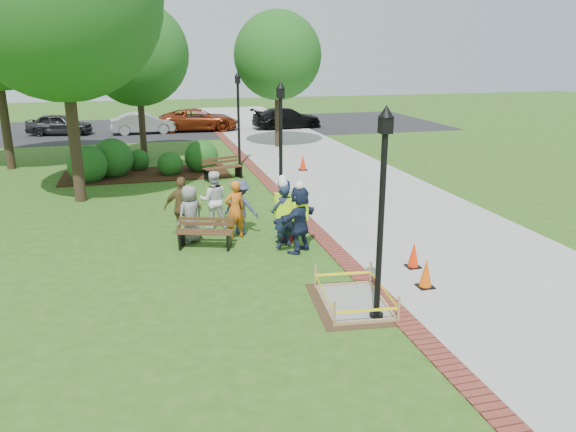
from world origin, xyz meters
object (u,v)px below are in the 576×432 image
object	(u,v)px
bench_near	(205,239)
hivis_worker_c	(283,209)
lamp_near	(382,200)
hivis_worker_b	(283,214)
hivis_worker_a	(299,217)
cone_front	(426,274)
wet_concrete_pad	(354,294)

from	to	relation	value
bench_near	hivis_worker_c	xyz separation A→B (m)	(2.19, 0.04, 0.69)
lamp_near	hivis_worker_b	xyz separation A→B (m)	(-0.79, 4.59, -1.53)
bench_near	hivis_worker_a	xyz separation A→B (m)	(2.40, -0.90, 0.70)
cone_front	hivis_worker_a	world-z (taller)	hivis_worker_a
bench_near	hivis_worker_b	bearing A→B (deg)	-12.51
wet_concrete_pad	lamp_near	distance (m)	2.37
wet_concrete_pad	hivis_worker_a	size ratio (longest dim) A/B	1.26
bench_near	hivis_worker_b	distance (m)	2.23
hivis_worker_b	hivis_worker_c	world-z (taller)	hivis_worker_b
wet_concrete_pad	bench_near	bearing A→B (deg)	121.68
cone_front	hivis_worker_a	bearing A→B (deg)	125.08
hivis_worker_a	hivis_worker_c	distance (m)	0.97
hivis_worker_b	bench_near	bearing A→B (deg)	167.49
wet_concrete_pad	cone_front	xyz separation A→B (m)	(1.88, 0.37, 0.11)
wet_concrete_pad	cone_front	distance (m)	1.92
bench_near	hivis_worker_b	world-z (taller)	hivis_worker_b
lamp_near	hivis_worker_c	distance (m)	5.36
lamp_near	hivis_worker_a	size ratio (longest dim) A/B	2.19
hivis_worker_c	hivis_worker_b	bearing A→B (deg)	-102.71
bench_near	lamp_near	world-z (taller)	lamp_near
bench_near	lamp_near	bearing A→B (deg)	-60.47
lamp_near	hivis_worker_b	size ratio (longest dim) A/B	2.22
hivis_worker_c	hivis_worker_a	bearing A→B (deg)	-77.10
wet_concrete_pad	hivis_worker_c	world-z (taller)	hivis_worker_c
wet_concrete_pad	hivis_worker_a	distance (m)	3.49
wet_concrete_pad	hivis_worker_b	distance (m)	3.96
hivis_worker_a	hivis_worker_b	xyz separation A→B (m)	(-0.33, 0.44, -0.01)
bench_near	lamp_near	xyz separation A→B (m)	(2.86, -5.05, 2.22)
bench_near	cone_front	distance (m)	6.01
cone_front	lamp_near	size ratio (longest dim) A/B	0.17
wet_concrete_pad	lamp_near	xyz separation A→B (m)	(0.20, -0.74, 2.25)
wet_concrete_pad	hivis_worker_c	bearing A→B (deg)	96.19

